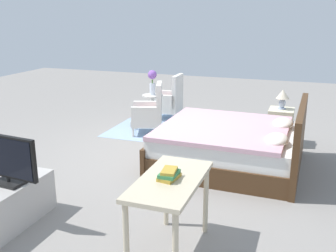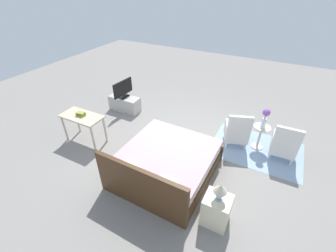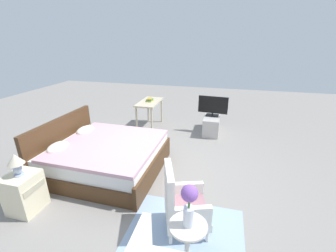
% 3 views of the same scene
% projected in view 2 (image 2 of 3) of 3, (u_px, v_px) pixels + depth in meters
% --- Properties ---
extents(ground_plane, '(16.00, 16.00, 0.00)m').
position_uv_depth(ground_plane, '(178.00, 144.00, 5.66)').
color(ground_plane, gray).
extents(floor_rug, '(2.10, 1.50, 0.01)m').
position_uv_depth(floor_rug, '(256.00, 149.00, 5.50)').
color(floor_rug, '#8EA8C6').
rests_on(floor_rug, ground_plane).
extents(bed, '(1.87, 2.02, 0.96)m').
position_uv_depth(bed, '(166.00, 164.00, 4.65)').
color(bed, '#472D19').
rests_on(bed, ground_plane).
extents(armchair_by_window_left, '(0.55, 0.55, 0.92)m').
position_uv_depth(armchair_by_window_left, '(284.00, 145.00, 5.04)').
color(armchair_by_window_left, white).
rests_on(armchair_by_window_left, floor_rug).
extents(armchair_by_window_right, '(0.69, 0.69, 0.92)m').
position_uv_depth(armchair_by_window_right, '(237.00, 132.00, 5.45)').
color(armchair_by_window_right, white).
rests_on(armchair_by_window_right, floor_rug).
extents(side_table, '(0.40, 0.40, 0.60)m').
position_uv_depth(side_table, '(260.00, 135.00, 5.37)').
color(side_table, beige).
rests_on(side_table, ground_plane).
extents(flower_vase, '(0.17, 0.17, 0.48)m').
position_uv_depth(flower_vase, '(265.00, 116.00, 5.07)').
color(flower_vase, silver).
rests_on(flower_vase, side_table).
extents(nightstand, '(0.44, 0.41, 0.59)m').
position_uv_depth(nightstand, '(216.00, 210.00, 3.75)').
color(nightstand, beige).
rests_on(nightstand, ground_plane).
extents(table_lamp, '(0.22, 0.22, 0.33)m').
position_uv_depth(table_lamp, '(220.00, 190.00, 3.46)').
color(table_lamp, '#9EADC6').
rests_on(table_lamp, nightstand).
extents(tv_stand, '(0.96, 0.40, 0.45)m').
position_uv_depth(tv_stand, '(125.00, 104.00, 6.96)').
color(tv_stand, '#B7B2AD').
rests_on(tv_stand, ground_plane).
extents(tv_flatscreen, '(0.23, 0.76, 0.52)m').
position_uv_depth(tv_flatscreen, '(123.00, 89.00, 6.68)').
color(tv_flatscreen, black).
rests_on(tv_flatscreen, tv_stand).
extents(vanity_desk, '(1.04, 0.52, 0.75)m').
position_uv_depth(vanity_desk, '(82.00, 120.00, 5.44)').
color(vanity_desk, beige).
rests_on(vanity_desk, ground_plane).
extents(book_stack, '(0.24, 0.17, 0.09)m').
position_uv_depth(book_stack, '(81.00, 114.00, 5.36)').
color(book_stack, '#B79333').
rests_on(book_stack, vanity_desk).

